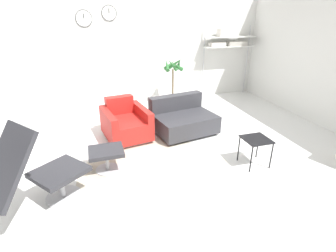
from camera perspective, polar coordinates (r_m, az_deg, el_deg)
The scene contains 10 objects.
ground_plane at distance 4.20m, azimuth -1.45°, elevation -7.97°, with size 12.00×12.00×0.00m, color white.
wall_back at distance 6.81m, azimuth -9.25°, elevation 16.60°, with size 12.00×0.09×2.80m.
round_rug at distance 3.97m, azimuth -2.51°, elevation -10.00°, with size 2.30×2.30×0.01m.
lounge_chair at distance 3.26m, azimuth -29.26°, elevation -7.43°, with size 1.23×1.12×1.20m.
ottoman at distance 3.99m, azimuth -13.27°, elevation -6.10°, with size 0.50×0.43×0.35m.
armchair_red at distance 4.95m, azimuth -9.21°, elevation 0.38°, with size 0.90×1.01×0.72m.
couch_low at distance 5.16m, azimuth 3.22°, elevation 1.33°, with size 1.26×1.07×0.68m.
side_table at distance 4.19m, azimuth 18.63°, elevation -3.31°, with size 0.39×0.39×0.45m.
potted_plant at distance 6.60m, azimuth 1.11°, elevation 8.59°, with size 0.51×0.55×1.21m.
shelf_unit at distance 7.46m, azimuth 12.94°, elevation 17.72°, with size 1.40×0.28×1.86m.
Camera 1 is at (-0.94, -3.45, 2.20)m, focal length 28.00 mm.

